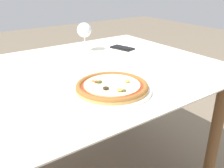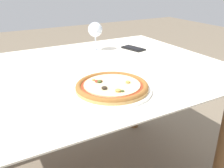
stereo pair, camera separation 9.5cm
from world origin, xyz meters
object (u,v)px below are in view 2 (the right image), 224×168
Objects in this scene: dining_table at (82,86)px; wine_glass_far_left at (95,30)px; pizza_plate at (112,87)px; cell_phone at (133,48)px.

dining_table is 8.36× the size of wine_glass_far_left.
wine_glass_far_left is at bearing 53.38° from dining_table.
wine_glass_far_left is (0.20, 0.55, 0.11)m from pizza_plate.
wine_glass_far_left reaches higher than pizza_plate.
wine_glass_far_left is at bearing 158.64° from cell_phone.
wine_glass_far_left reaches higher than cell_phone.
wine_glass_far_left is 1.07× the size of cell_phone.
wine_glass_far_left is at bearing 70.32° from pizza_plate.
pizza_plate reaches higher than dining_table.
dining_table is at bearing -126.62° from wine_glass_far_left.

